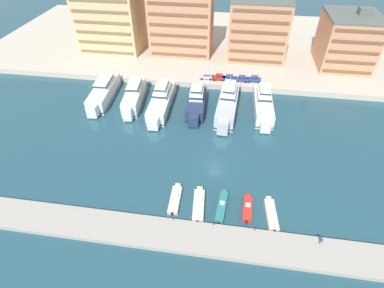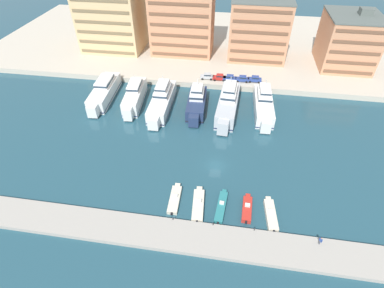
{
  "view_description": "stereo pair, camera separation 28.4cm",
  "coord_description": "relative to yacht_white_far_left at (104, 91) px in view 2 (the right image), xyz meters",
  "views": [
    {
      "loc": [
        1.79,
        -47.66,
        46.63
      ],
      "look_at": [
        -5.83,
        3.52,
        2.5
      ],
      "focal_mm": 28.0,
      "sensor_mm": 36.0,
      "label": 1
    },
    {
      "loc": [
        2.07,
        -47.62,
        46.63
      ],
      "look_at": [
        -5.83,
        3.52,
        2.5
      ],
      "focal_mm": 28.0,
      "sensor_mm": 36.0,
      "label": 2
    }
  ],
  "objects": [
    {
      "name": "yacht_white_center_right",
      "position": [
        45.28,
        -0.1,
        0.23
      ],
      "size": [
        5.27,
        20.02,
        8.46
      ],
      "color": "white",
      "rests_on": "ground"
    },
    {
      "name": "motorboat_cream_left",
      "position": [
        32.28,
        -34.95,
        -1.65
      ],
      "size": [
        2.61,
        8.47,
        1.62
      ],
      "color": "beige",
      "rests_on": "ground"
    },
    {
      "name": "bollard_east_mid",
      "position": [
        42.84,
        -39.24,
        -1.0
      ],
      "size": [
        0.2,
        0.2,
        0.61
      ],
      "color": "#2D2D33",
      "rests_on": "pier_dock"
    },
    {
      "name": "pedestrian_near_edge",
      "position": [
        53.65,
        -40.25,
        -0.29
      ],
      "size": [
        0.44,
        0.6,
        1.75
      ],
      "color": "#4C515B",
      "rests_on": "pier_dock"
    },
    {
      "name": "yacht_white_mid_left",
      "position": [
        17.61,
        -2.18,
        0.2
      ],
      "size": [
        5.24,
        21.6,
        8.39
      ],
      "color": "white",
      "rests_on": "ground"
    },
    {
      "name": "yacht_navy_center_left",
      "position": [
        27.23,
        -1.85,
        0.13
      ],
      "size": [
        5.37,
        17.0,
        8.27
      ],
      "color": "navy",
      "rests_on": "ground"
    },
    {
      "name": "apartment_block_left",
      "position": [
        17.4,
        32.41,
        11.2
      ],
      "size": [
        21.22,
        14.04,
        25.35
      ],
      "color": "tan",
      "rests_on": "quay_promenade"
    },
    {
      "name": "quay_promenade",
      "position": [
        34.53,
        44.79,
        -1.37
      ],
      "size": [
        180.0,
        70.0,
        1.69
      ],
      "primitive_type": "cube",
      "color": "beige",
      "rests_on": "ground"
    },
    {
      "name": "motorboat_red_center_left",
      "position": [
        41.54,
        -34.41,
        -1.69
      ],
      "size": [
        1.95,
        6.78,
        1.54
      ],
      "color": "red",
      "rests_on": "ground"
    },
    {
      "name": "apartment_block_center_left",
      "position": [
        71.5,
        29.86,
        7.58
      ],
      "size": [
        16.08,
        18.2,
        18.1
      ],
      "color": "tan",
      "rests_on": "quay_promenade"
    },
    {
      "name": "car_red_left",
      "position": [
        32.23,
        12.85,
        0.45
      ],
      "size": [
        4.18,
        2.08,
        1.8
      ],
      "color": "red",
      "rests_on": "quay_promenade"
    },
    {
      "name": "car_blue_center",
      "position": [
        42.99,
        13.33,
        0.45
      ],
      "size": [
        4.11,
        1.95,
        1.8
      ],
      "color": "#28428E",
      "rests_on": "quay_promenade"
    },
    {
      "name": "ground_plane",
      "position": [
        34.53,
        -23.16,
        -2.21
      ],
      "size": [
        400.0,
        400.0,
        0.0
      ],
      "primitive_type": "plane",
      "color": "#234C5B"
    },
    {
      "name": "yacht_white_left",
      "position": [
        9.51,
        -1.26,
        0.16
      ],
      "size": [
        5.6,
        18.67,
        7.52
      ],
      "color": "white",
      "rests_on": "ground"
    },
    {
      "name": "car_silver_far_left",
      "position": [
        28.41,
        12.95,
        0.45
      ],
      "size": [
        4.18,
        2.1,
        1.8
      ],
      "color": "#B7BCC1",
      "rests_on": "quay_promenade"
    },
    {
      "name": "apartment_block_far_left",
      "position": [
        -7.72,
        32.21,
        11.49
      ],
      "size": [
        21.22,
        17.03,
        25.93
      ],
      "color": "#E0BC84",
      "rests_on": "quay_promenade"
    },
    {
      "name": "apartment_block_mid_left",
      "position": [
        43.21,
        31.45,
        9.18
      ],
      "size": [
        19.21,
        14.15,
        21.29
      ],
      "color": "tan",
      "rests_on": "quay_promenade"
    },
    {
      "name": "car_blue_mid_left",
      "position": [
        35.38,
        12.86,
        0.45
      ],
      "size": [
        4.12,
        1.96,
        1.8
      ],
      "color": "#28428E",
      "rests_on": "quay_promenade"
    },
    {
      "name": "motorboat_teal_mid_left",
      "position": [
        36.68,
        -34.75,
        -1.66
      ],
      "size": [
        2.15,
        8.18,
        1.51
      ],
      "color": "teal",
      "rests_on": "ground"
    },
    {
      "name": "bollard_west_mid",
      "position": [
        35.53,
        -39.24,
        -1.0
      ],
      "size": [
        0.2,
        0.2,
        0.61
      ],
      "color": "#2D2D33",
      "rests_on": "pier_dock"
    },
    {
      "name": "car_blue_center_left",
      "position": [
        39.23,
        12.94,
        0.45
      ],
      "size": [
        4.16,
        2.04,
        1.8
      ],
      "color": "#28428E",
      "rests_on": "quay_promenade"
    },
    {
      "name": "yacht_silver_center",
      "position": [
        35.77,
        -1.61,
        0.52
      ],
      "size": [
        5.92,
        21.93,
        9.15
      ],
      "color": "silver",
      "rests_on": "ground"
    },
    {
      "name": "motorboat_cream_far_left",
      "position": [
        27.54,
        -34.16,
        -1.78
      ],
      "size": [
        2.12,
        7.7,
        1.27
      ],
      "color": "beige",
      "rests_on": "ground"
    },
    {
      "name": "bollard_west",
      "position": [
        28.21,
        -39.24,
        -1.0
      ],
      "size": [
        0.2,
        0.2,
        0.61
      ],
      "color": "#2D2D33",
      "rests_on": "pier_dock"
    },
    {
      "name": "motorboat_cream_center",
      "position": [
        45.91,
        -35.14,
        -1.67
      ],
      "size": [
        2.47,
        7.92,
        1.44
      ],
      "color": "beige",
      "rests_on": "ground"
    },
    {
      "name": "yacht_white_far_left",
      "position": [
        0.0,
        0.0,
        0.0
      ],
      "size": [
        5.9,
        20.94,
        7.16
      ],
      "color": "white",
      "rests_on": "ground"
    },
    {
      "name": "pier_dock",
      "position": [
        34.53,
        -42.13,
        -1.77
      ],
      "size": [
        120.0,
        6.29,
        0.89
      ],
      "primitive_type": "cube",
      "color": "#A8A399",
      "rests_on": "ground"
    }
  ]
}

